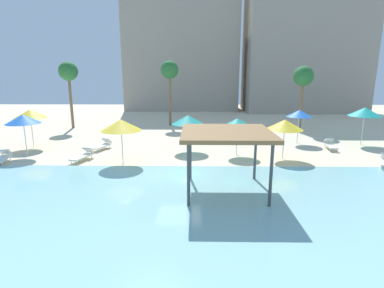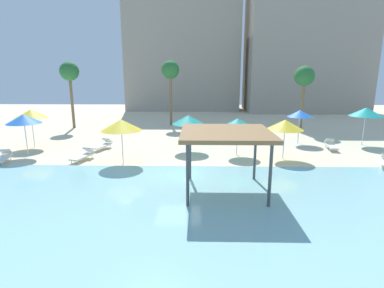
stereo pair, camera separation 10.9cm
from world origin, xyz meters
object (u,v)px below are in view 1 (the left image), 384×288
object	(u,v)px
beach_umbrella_teal_2	(237,123)
palm_tree_0	(68,73)
beach_umbrella_yellow_0	(121,125)
beach_umbrella_blue_6	(299,113)
beach_umbrella_yellow_1	(285,125)
palm_tree_1	(303,78)
lounge_chair_1	(3,157)
lounge_chair_4	(330,145)
shade_pavilion	(227,135)
beach_umbrella_teal_3	(188,120)
lounge_chair_3	(83,155)
palm_tree_2	(169,72)
lounge_chair_2	(102,145)
beach_umbrella_blue_7	(23,119)
beach_umbrella_teal_5	(365,112)
beach_umbrella_yellow_4	(30,114)

from	to	relation	value
beach_umbrella_teal_2	palm_tree_0	distance (m)	19.21
beach_umbrella_yellow_0	beach_umbrella_blue_6	bearing A→B (deg)	25.12
beach_umbrella_yellow_1	palm_tree_1	bearing A→B (deg)	66.28
lounge_chair_1	palm_tree_1	xyz separation A→B (m)	(22.53, 11.37, 4.83)
lounge_chair_4	beach_umbrella_yellow_0	bearing A→B (deg)	-65.58
beach_umbrella_yellow_1	lounge_chair_1	size ratio (longest dim) A/B	1.31
shade_pavilion	beach_umbrella_teal_3	bearing A→B (deg)	104.19
beach_umbrella_blue_6	palm_tree_1	distance (m)	6.42
beach_umbrella_teal_2	beach_umbrella_blue_6	bearing A→B (deg)	34.92
shade_pavilion	beach_umbrella_blue_6	bearing A→B (deg)	57.05
beach_umbrella_teal_3	beach_umbrella_blue_6	bearing A→B (deg)	16.69
lounge_chair_1	shade_pavilion	bearing A→B (deg)	55.20
beach_umbrella_teal_2	shade_pavilion	bearing A→B (deg)	-101.72
lounge_chair_3	palm_tree_2	world-z (taller)	palm_tree_2
lounge_chair_2	palm_tree_1	bearing A→B (deg)	133.53
beach_umbrella_teal_3	palm_tree_2	bearing A→B (deg)	101.51
beach_umbrella_yellow_0	palm_tree_0	bearing A→B (deg)	123.16
palm_tree_0	palm_tree_1	bearing A→B (deg)	-3.09
beach_umbrella_blue_7	beach_umbrella_teal_5	bearing A→B (deg)	8.90
beach_umbrella_yellow_0	beach_umbrella_blue_7	xyz separation A→B (m)	(-7.00, 1.65, 0.11)
shade_pavilion	lounge_chair_2	distance (m)	11.97
beach_umbrella_blue_7	palm_tree_0	xyz separation A→B (m)	(-1.32, 11.08, 3.05)
beach_umbrella_blue_7	lounge_chair_4	size ratio (longest dim) A/B	1.45
shade_pavilion	beach_umbrella_blue_7	distance (m)	14.40
lounge_chair_4	palm_tree_2	distance (m)	17.53
beach_umbrella_yellow_0	beach_umbrella_teal_3	size ratio (longest dim) A/B	1.07
shade_pavilion	beach_umbrella_yellow_4	size ratio (longest dim) A/B	1.42
shade_pavilion	palm_tree_2	bearing A→B (deg)	102.63
beach_umbrella_yellow_0	lounge_chair_4	distance (m)	15.34
lounge_chair_4	beach_umbrella_yellow_1	bearing A→B (deg)	-48.93
beach_umbrella_blue_6	palm_tree_0	world-z (taller)	palm_tree_0
beach_umbrella_teal_2	beach_umbrella_yellow_4	world-z (taller)	beach_umbrella_yellow_4
shade_pavilion	lounge_chair_4	world-z (taller)	shade_pavilion
beach_umbrella_teal_5	beach_umbrella_yellow_1	bearing A→B (deg)	-150.33
beach_umbrella_blue_6	beach_umbrella_teal_5	bearing A→B (deg)	-5.80
beach_umbrella_yellow_1	beach_umbrella_blue_6	distance (m)	5.35
beach_umbrella_yellow_0	beach_umbrella_teal_3	distance (m)	5.23
beach_umbrella_yellow_4	lounge_chair_3	size ratio (longest dim) A/B	1.45
beach_umbrella_teal_5	beach_umbrella_blue_7	xyz separation A→B (m)	(-24.77, -3.88, -0.07)
beach_umbrella_blue_6	shade_pavilion	bearing A→B (deg)	-122.95
lounge_chair_3	beach_umbrella_teal_3	bearing A→B (deg)	128.77
shade_pavilion	beach_umbrella_teal_5	size ratio (longest dim) A/B	1.39
palm_tree_1	beach_umbrella_blue_7	bearing A→B (deg)	-155.74
lounge_chair_2	lounge_chair_3	bearing A→B (deg)	12.37
beach_umbrella_blue_7	palm_tree_2	world-z (taller)	palm_tree_2
beach_umbrella_blue_7	lounge_chair_2	xyz separation A→B (m)	(4.58, 1.97, -2.21)
beach_umbrella_teal_3	beach_umbrella_teal_5	xyz separation A→B (m)	(13.78, 2.16, 0.34)
lounge_chair_1	lounge_chair_2	size ratio (longest dim) A/B	1.00
beach_umbrella_yellow_4	lounge_chair_1	bearing A→B (deg)	-86.79
shade_pavilion	palm_tree_0	world-z (taller)	palm_tree_0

